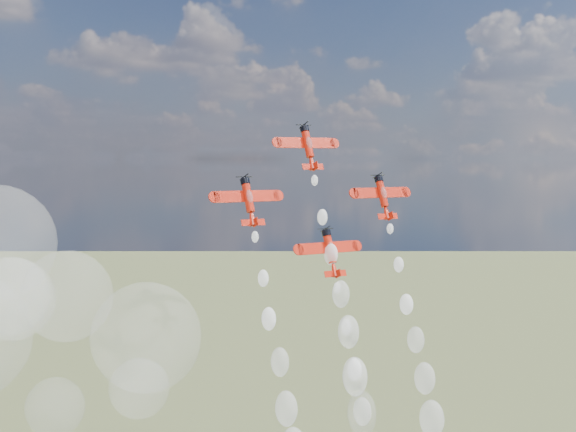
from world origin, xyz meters
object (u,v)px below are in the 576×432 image
(plane_left, at_px, (249,200))
(plane_right, at_px, (383,196))
(plane_slot, at_px, (330,252))
(plane_lead, at_px, (308,146))

(plane_left, relative_size, plane_right, 1.00)
(plane_right, distance_m, plane_slot, 16.29)
(plane_slot, bearing_deg, plane_right, 14.45)
(plane_lead, height_order, plane_right, plane_lead)
(plane_lead, height_order, plane_slot, plane_lead)
(plane_left, distance_m, plane_slot, 16.29)
(plane_slot, bearing_deg, plane_lead, 90.00)
(plane_right, relative_size, plane_slot, 1.00)
(plane_lead, distance_m, plane_left, 16.29)
(plane_lead, bearing_deg, plane_left, -165.55)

